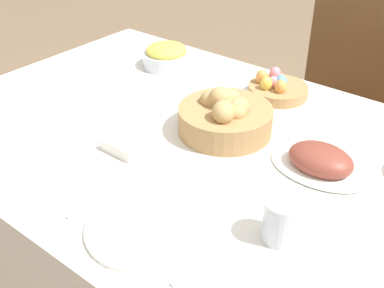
# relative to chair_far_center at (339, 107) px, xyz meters

# --- Properties ---
(dining_table) EXTENTS (1.73, 1.08, 0.76)m
(dining_table) POSITION_rel_chair_far_center_xyz_m (-0.02, -0.88, -0.14)
(dining_table) COLOR white
(dining_table) RESTS_ON ground
(chair_far_center) EXTENTS (0.44, 0.44, 0.98)m
(chair_far_center) POSITION_rel_chair_far_center_xyz_m (0.00, 0.00, 0.00)
(chair_far_center) COLOR brown
(chair_far_center) RESTS_ON ground
(bread_basket) EXTENTS (0.27, 0.27, 0.13)m
(bread_basket) POSITION_rel_chair_far_center_xyz_m (-0.03, -0.80, 0.29)
(bread_basket) COLOR #AD8451
(bread_basket) RESTS_ON dining_table
(egg_basket) EXTENTS (0.20, 0.20, 0.08)m
(egg_basket) POSITION_rel_chair_far_center_xyz_m (-0.04, -0.50, 0.27)
(egg_basket) COLOR #AD8451
(egg_basket) RESTS_ON dining_table
(ham_platter) EXTENTS (0.26, 0.18, 0.07)m
(ham_platter) POSITION_rel_chair_far_center_xyz_m (0.26, -0.80, 0.27)
(ham_platter) COLOR white
(ham_platter) RESTS_ON dining_table
(pineapple_bowl) EXTENTS (0.18, 0.18, 0.09)m
(pineapple_bowl) POSITION_rel_chair_far_center_xyz_m (-0.48, -0.55, 0.28)
(pineapple_bowl) COLOR silver
(pineapple_bowl) RESTS_ON dining_table
(dinner_plate) EXTENTS (0.26, 0.26, 0.01)m
(dinner_plate) POSITION_rel_chair_far_center_xyz_m (0.07, -1.25, 0.25)
(dinner_plate) COLOR white
(dinner_plate) RESTS_ON dining_table
(fork) EXTENTS (0.02, 0.17, 0.00)m
(fork) POSITION_rel_chair_far_center_xyz_m (-0.09, -1.25, 0.25)
(fork) COLOR #B7B7BC
(fork) RESTS_ON dining_table
(knife) EXTENTS (0.02, 0.17, 0.00)m
(knife) POSITION_rel_chair_far_center_xyz_m (0.22, -1.25, 0.25)
(knife) COLOR #B7B7BC
(knife) RESTS_ON dining_table
(spoon) EXTENTS (0.02, 0.17, 0.00)m
(spoon) POSITION_rel_chair_far_center_xyz_m (0.25, -1.25, 0.25)
(spoon) COLOR #B7B7BC
(spoon) RESTS_ON dining_table
(drinking_cup) EXTENTS (0.08, 0.08, 0.10)m
(drinking_cup) POSITION_rel_chair_far_center_xyz_m (0.31, -1.09, 0.29)
(drinking_cup) COLOR silver
(drinking_cup) RESTS_ON dining_table
(butter_dish) EXTENTS (0.11, 0.07, 0.03)m
(butter_dish) POSITION_rel_chair_far_center_xyz_m (-0.19, -1.06, 0.26)
(butter_dish) COLOR white
(butter_dish) RESTS_ON dining_table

